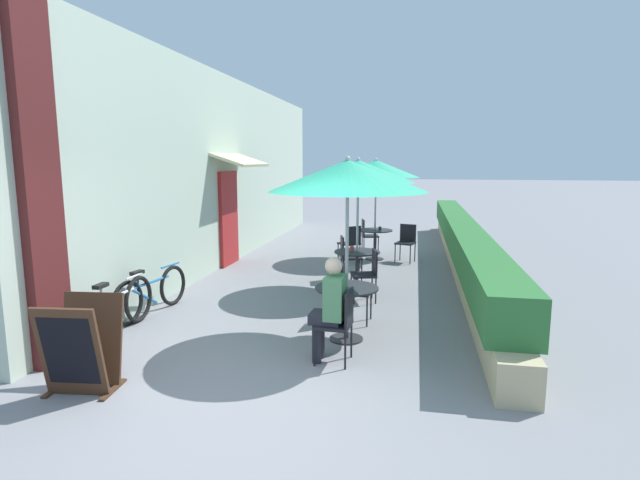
% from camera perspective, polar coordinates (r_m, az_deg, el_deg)
% --- Properties ---
extents(ground_plane, '(120.00, 120.00, 0.00)m').
position_cam_1_polar(ground_plane, '(5.16, -10.46, -18.01)').
color(ground_plane, gray).
extents(cafe_facade_wall, '(0.98, 13.98, 4.20)m').
position_cam_1_polar(cafe_facade_wall, '(11.91, -10.24, 7.75)').
color(cafe_facade_wall, '#B2C1AD').
rests_on(cafe_facade_wall, ground_plane).
extents(planter_hedge, '(0.60, 12.98, 1.01)m').
position_cam_1_polar(planter_hedge, '(11.34, 15.89, -0.40)').
color(planter_hedge, tan).
rests_on(planter_hedge, ground_plane).
extents(patio_table_near, '(0.83, 0.83, 0.71)m').
position_cam_1_polar(patio_table_near, '(6.55, 3.05, -6.91)').
color(patio_table_near, '#28282D').
rests_on(patio_table_near, ground_plane).
extents(patio_umbrella_near, '(2.01, 2.01, 2.39)m').
position_cam_1_polar(patio_umbrella_near, '(6.30, 3.17, 7.34)').
color(patio_umbrella_near, '#B7B7BC').
rests_on(patio_umbrella_near, ground_plane).
extents(cafe_chair_near_left, '(0.43, 0.43, 0.87)m').
position_cam_1_polar(cafe_chair_near_left, '(7.28, 3.66, -5.41)').
color(cafe_chair_near_left, black).
rests_on(cafe_chair_near_left, ground_plane).
extents(cafe_chair_near_right, '(0.43, 0.43, 0.87)m').
position_cam_1_polar(cafe_chair_near_right, '(5.84, 2.28, -9.10)').
color(cafe_chair_near_right, black).
rests_on(cafe_chair_near_right, ground_plane).
extents(seated_patron_near_right, '(0.42, 0.35, 1.25)m').
position_cam_1_polar(seated_patron_near_right, '(5.81, 1.21, -7.42)').
color(seated_patron_near_right, '#23232D').
rests_on(seated_patron_near_right, ground_plane).
extents(coffee_cup_near, '(0.07, 0.07, 0.09)m').
position_cam_1_polar(coffee_cup_near, '(6.60, 2.54, -4.77)').
color(coffee_cup_near, '#B73D3D').
rests_on(coffee_cup_near, patio_table_near).
extents(patio_table_mid, '(0.83, 0.83, 0.71)m').
position_cam_1_polar(patio_table_mid, '(9.08, 4.25, -2.40)').
color(patio_table_mid, '#28282D').
rests_on(patio_table_mid, ground_plane).
extents(patio_umbrella_mid, '(2.01, 2.01, 2.39)m').
position_cam_1_polar(patio_umbrella_mid, '(8.90, 4.37, 7.83)').
color(patio_umbrella_mid, '#B7B7BC').
rests_on(patio_umbrella_mid, ground_plane).
extents(cafe_chair_mid_left, '(0.49, 0.49, 0.87)m').
position_cam_1_polar(cafe_chair_mid_left, '(9.81, 3.18, -1.63)').
color(cafe_chair_mid_left, black).
rests_on(cafe_chair_mid_left, ground_plane).
extents(cafe_chair_mid_right, '(0.49, 0.49, 0.87)m').
position_cam_1_polar(cafe_chair_mid_right, '(8.37, 5.51, -3.53)').
color(cafe_chair_mid_right, black).
rests_on(cafe_chair_mid_right, ground_plane).
extents(coffee_cup_mid, '(0.07, 0.07, 0.09)m').
position_cam_1_polar(coffee_cup_mid, '(9.06, 3.66, -0.97)').
color(coffee_cup_mid, '#B73D3D').
rests_on(coffee_cup_mid, patio_table_mid).
extents(patio_table_far, '(0.83, 0.83, 0.71)m').
position_cam_1_polar(patio_table_far, '(11.91, 6.28, 0.32)').
color(patio_table_far, '#28282D').
rests_on(patio_table_far, ground_plane).
extents(patio_umbrella_far, '(2.01, 2.01, 2.39)m').
position_cam_1_polar(patio_umbrella_far, '(11.77, 6.42, 8.10)').
color(patio_umbrella_far, '#B7B7BC').
rests_on(patio_umbrella_far, ground_plane).
extents(cafe_chair_far_left, '(0.57, 0.57, 0.87)m').
position_cam_1_polar(cafe_chair_far_left, '(11.40, 3.56, -0.13)').
color(cafe_chair_far_left, black).
rests_on(cafe_chair_far_left, ground_plane).
extents(cafe_chair_far_right, '(0.50, 0.50, 0.87)m').
position_cam_1_polar(cafe_chair_far_right, '(11.74, 9.85, 0.02)').
color(cafe_chair_far_right, black).
rests_on(cafe_chair_far_right, ground_plane).
extents(cafe_chair_far_back, '(0.48, 0.48, 0.87)m').
position_cam_1_polar(cafe_chair_far_back, '(12.64, 5.42, 0.76)').
color(cafe_chair_far_back, black).
rests_on(cafe_chair_far_back, ground_plane).
extents(coffee_cup_far, '(0.07, 0.07, 0.09)m').
position_cam_1_polar(coffee_cup_far, '(11.79, 6.87, 1.32)').
color(coffee_cup_far, '#232328').
rests_on(coffee_cup_far, patio_table_far).
extents(bicycle_leaning, '(0.10, 1.76, 0.78)m').
position_cam_1_polar(bicycle_leaning, '(7.32, -22.28, -7.30)').
color(bicycle_leaning, black).
rests_on(bicycle_leaning, ground_plane).
extents(bicycle_second, '(0.30, 1.73, 0.74)m').
position_cam_1_polar(bicycle_second, '(8.07, -18.73, -5.72)').
color(bicycle_second, black).
rests_on(bicycle_second, ground_plane).
extents(menu_board, '(0.71, 0.69, 0.96)m').
position_cam_1_polar(menu_board, '(5.72, -25.57, -10.84)').
color(menu_board, '#422819').
rests_on(menu_board, ground_plane).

